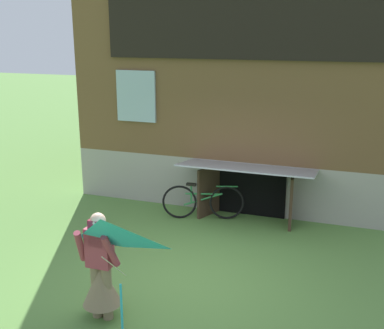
% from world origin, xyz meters
% --- Properties ---
extents(ground_plane, '(60.00, 60.00, 0.00)m').
position_xyz_m(ground_plane, '(0.00, 0.00, 0.00)').
color(ground_plane, '#56843D').
extents(log_house, '(7.39, 6.64, 5.37)m').
position_xyz_m(log_house, '(-0.00, 5.76, 2.69)').
color(log_house, '#9E998E').
rests_on(log_house, ground_plane).
extents(person, '(0.60, 0.52, 1.51)m').
position_xyz_m(person, '(-0.70, -1.41, 0.63)').
color(person, '#7F6B51').
rests_on(person, ground_plane).
extents(kite, '(0.97, 0.96, 1.59)m').
position_xyz_m(kite, '(-0.33, -1.95, 1.26)').
color(kite, '#2DB2CC').
rests_on(kite, ground_plane).
extents(bicycle_green, '(1.63, 0.52, 0.77)m').
position_xyz_m(bicycle_green, '(-0.51, 2.44, 0.37)').
color(bicycle_green, black).
rests_on(bicycle_green, ground_plane).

